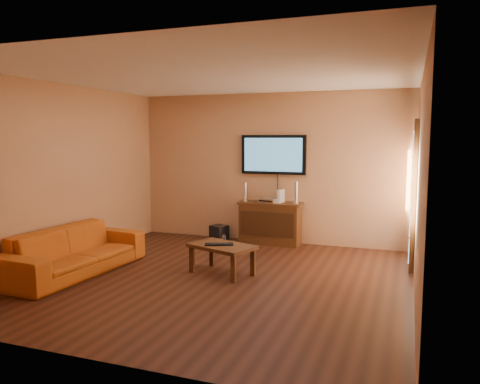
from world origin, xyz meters
The scene contains 14 objects.
ground_plane centered at (0.00, 0.00, 0.00)m, with size 5.00×5.00×0.00m, color black.
room_walls centered at (0.00, 0.62, 1.69)m, with size 5.00×5.00×5.00m.
french_door centered at (2.46, 1.70, 1.05)m, with size 0.07×1.02×2.22m.
media_console centered at (0.08, 2.28, 0.38)m, with size 1.13×0.43×0.75m.
television centered at (0.08, 2.45, 1.60)m, with size 1.19×0.08×0.70m.
coffee_table centered at (-0.03, 0.25, 0.36)m, with size 1.02×0.80×0.42m.
sofa centered at (-2.00, -0.41, 0.43)m, with size 2.18×0.64×0.85m, color #BB5514.
speaker_left centered at (-0.39, 2.26, 0.91)m, with size 0.09×0.09×0.34m.
speaker_right centered at (0.55, 2.26, 0.93)m, with size 0.11×0.11×0.39m.
av_receiver centered at (0.06, 2.25, 0.79)m, with size 0.33×0.24×0.08m, color silver.
game_console centered at (0.27, 2.28, 0.87)m, with size 0.05×0.17×0.24m, color white.
subwoofer centered at (-0.91, 2.27, 0.14)m, with size 0.27×0.27×0.27m, color black.
bottle centered at (-0.63, 1.82, 0.10)m, with size 0.07×0.07×0.21m.
keyboard centered at (-0.06, 0.22, 0.43)m, with size 0.42×0.29×0.02m.
Camera 1 is at (2.39, -5.66, 1.90)m, focal length 35.00 mm.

